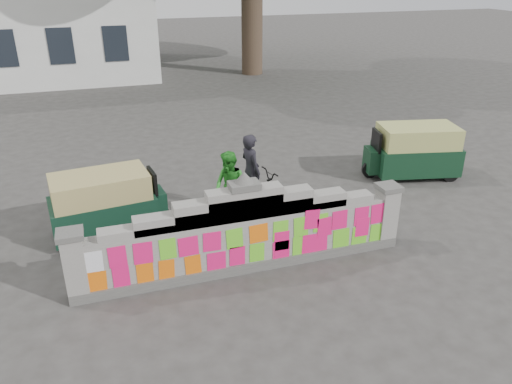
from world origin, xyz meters
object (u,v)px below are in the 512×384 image
rickshaw_left (105,203)px  rickshaw_right (414,150)px  cyclist_bike (251,195)px  cyclist_rider (251,181)px  pedestrian (230,188)px

rickshaw_left → rickshaw_right: rickshaw_right is taller
cyclist_bike → rickshaw_right: 5.02m
cyclist_rider → cyclist_bike: bearing=-103.4°
cyclist_rider → pedestrian: 0.55m
pedestrian → rickshaw_right: size_ratio=0.62×
pedestrian → rickshaw_left: bearing=-114.8°
cyclist_rider → rickshaw_left: bearing=73.5°
cyclist_bike → cyclist_rider: (-0.00, 0.00, 0.35)m
pedestrian → rickshaw_left: (-2.66, 0.29, -0.11)m
cyclist_rider → rickshaw_right: (4.94, 0.87, -0.12)m
rickshaw_left → rickshaw_right: size_ratio=0.96×
rickshaw_left → cyclist_rider: bearing=-9.9°
cyclist_bike → rickshaw_right: size_ratio=0.73×
cyclist_bike → rickshaw_left: rickshaw_left is taller
cyclist_rider → rickshaw_right: bearing=-93.4°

